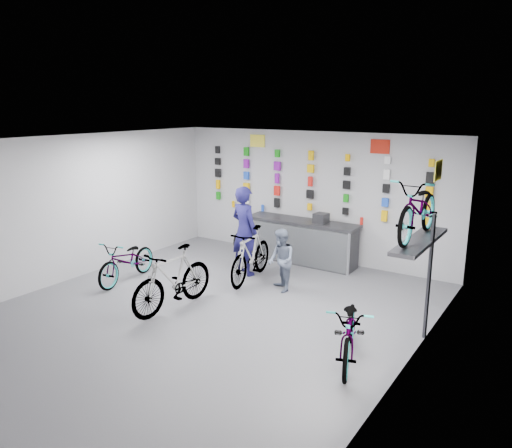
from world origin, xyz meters
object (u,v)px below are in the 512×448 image
Objects in this scene: counter at (301,242)px; clerk at (244,231)px; bike_left at (127,260)px; bike_service at (251,255)px; bike_right at (350,330)px; customer at (281,260)px; bike_center at (173,279)px.

counter is 1.40× the size of clerk.
bike_service is at bearing 25.57° from bike_left.
bike_service is at bearing -99.44° from counter.
bike_right is 0.96× the size of bike_service.
bike_service is 0.84m from customer.
bike_center is 2.03m from bike_service.
bike_center is 0.98× the size of clerk.
customer is (0.54, -1.84, 0.13)m from counter.
clerk reaches higher than customer.
bike_center reaches higher than bike_service.
clerk is 1.30m from customer.
counter is 1.70m from bike_service.
clerk is 1.55× the size of customer.
bike_left is 0.97× the size of bike_right.
bike_left is (-2.39, -3.12, -0.04)m from counter.
customer is (1.18, -0.45, -0.34)m from clerk.
bike_center is at bearing 104.25° from clerk.
counter is at bearing 84.65° from bike_center.
counter is at bearing -100.79° from clerk.
bike_center is at bearing 160.43° from bike_right.
clerk is at bearing -160.01° from customer.
counter is 1.45× the size of bike_service.
clerk is at bearing 94.66° from bike_center.
clerk is at bearing 35.66° from bike_left.
bike_left is 0.93× the size of bike_service.
bike_left is at bearing -115.48° from customer.
bike_center reaches higher than counter.
bike_left is 3.20m from customer.
clerk is at bearing 126.62° from bike_right.
customer is at bearing 14.67° from bike_left.
counter is 1.43× the size of bike_center.
bike_left is at bearing -127.41° from counter.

